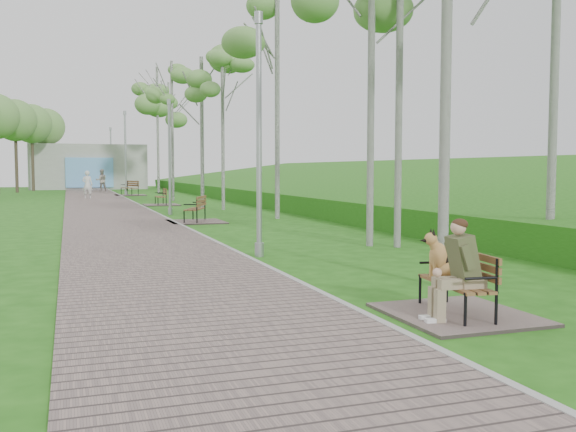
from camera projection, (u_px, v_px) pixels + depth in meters
name	position (u px, v px, depth m)	size (l,w,h in m)	color
ground	(279.00, 274.00, 10.80)	(120.00, 120.00, 0.00)	#1E5511
walkway	(103.00, 206.00, 30.51)	(3.50, 67.00, 0.04)	#655551
kerb	(141.00, 205.00, 31.08)	(0.10, 67.00, 0.05)	#999993
embankment	(377.00, 203.00, 33.56)	(14.00, 70.00, 1.60)	#388721
building_north	(89.00, 167.00, 58.24)	(10.00, 5.20, 4.00)	#9E9E99
bench_main	(454.00, 286.00, 7.62)	(1.59, 1.77, 1.39)	#655551
bench_second	(195.00, 216.00, 21.37)	(1.79, 1.99, 1.10)	#655551
bench_third	(161.00, 201.00, 31.66)	(1.68, 1.87, 1.03)	#655551
bench_far	(130.00, 192.00, 43.65)	(2.03, 2.25, 1.24)	#655551
lamp_post_near	(259.00, 144.00, 12.80)	(0.19, 0.19, 4.86)	#9DA0A5
lamp_post_second	(170.00, 161.00, 24.90)	(0.17, 0.17, 4.48)	#9DA0A5
lamp_post_third	(126.00, 156.00, 43.57)	(0.22, 0.22, 5.73)	#9DA0A5
lamp_post_far	(111.00, 160.00, 57.42)	(0.21, 0.21, 5.51)	#9DA0A5
pedestrian_near	(87.00, 185.00, 38.39)	(0.62, 0.41, 1.70)	silver
pedestrian_far	(101.00, 180.00, 51.13)	(0.87, 0.68, 1.79)	gray
birch_mid_a	(222.00, 82.00, 27.60)	(2.24, 2.24, 7.04)	silver
birch_mid_b	(277.00, 11.00, 22.46)	(2.81, 2.81, 9.33)	silver
birch_mid_c	(202.00, 85.00, 29.38)	(2.48, 2.48, 7.19)	silver
birch_far_b	(172.00, 87.00, 35.81)	(2.24, 2.24, 8.13)	silver
birch_distant_a	(157.00, 90.00, 47.89)	(2.96, 2.96, 9.80)	silver
birch_distant_b	(169.00, 102.00, 52.39)	(2.64, 2.64, 9.24)	silver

